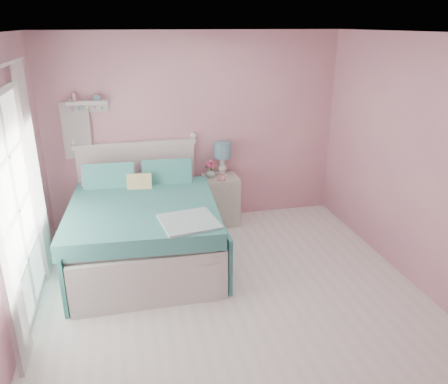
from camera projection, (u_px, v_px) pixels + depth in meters
name	position (u px, v px, depth m)	size (l,w,h in m)	color
floor	(236.00, 307.00, 4.41)	(4.50, 4.50, 0.00)	white
room_shell	(238.00, 156.00, 3.83)	(4.50, 4.50, 4.50)	#C77E96
bed	(144.00, 228.00, 5.18)	(1.75, 2.13, 1.21)	silver
nightstand	(220.00, 200.00, 6.15)	(0.48, 0.47, 0.69)	beige
table_lamp	(222.00, 153.00, 5.97)	(0.24, 0.24, 0.47)	white
vase	(211.00, 172.00, 5.98)	(0.14, 0.14, 0.14)	#B7C3C0
teacup	(222.00, 177.00, 5.88)	(0.10, 0.10, 0.08)	pink
roses	(211.00, 165.00, 5.94)	(0.14, 0.11, 0.12)	#DC4B77
wall_shelf	(87.00, 103.00, 5.48)	(0.50, 0.15, 0.25)	silver
hanging_dress	(76.00, 130.00, 5.55)	(0.34, 0.03, 0.72)	white
french_door	(17.00, 212.00, 3.96)	(0.04, 1.32, 2.16)	silver
curtain_near	(1.00, 237.00, 3.26)	(0.04, 0.40, 2.32)	white
curtain_far	(35.00, 175.00, 4.61)	(0.04, 0.40, 2.32)	white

